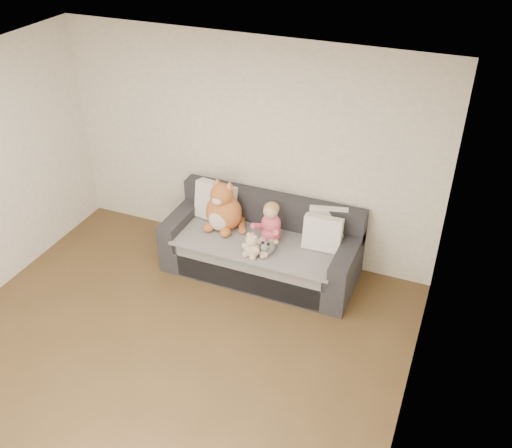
{
  "coord_description": "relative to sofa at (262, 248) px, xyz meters",
  "views": [
    {
      "loc": [
        2.34,
        -2.93,
        4.11
      ],
      "look_at": [
        0.37,
        1.87,
        0.75
      ],
      "focal_mm": 40.0,
      "sensor_mm": 36.0,
      "label": 1
    }
  ],
  "objects": [
    {
      "name": "plush_cow",
      "position": [
        0.18,
        -0.29,
        0.24
      ],
      "size": [
        0.15,
        0.24,
        0.19
      ],
      "rotation": [
        0.0,
        0.0,
        -0.01
      ],
      "color": "white",
      "rests_on": "sofa"
    },
    {
      "name": "sippy_cup",
      "position": [
        0.04,
        -0.29,
        0.22
      ],
      "size": [
        0.09,
        0.08,
        0.11
      ],
      "rotation": [
        0.0,
        0.0,
        0.38
      ],
      "color": "#443693",
      "rests_on": "sofa"
    },
    {
      "name": "cushion_right_front",
      "position": [
        0.69,
        0.03,
        0.36
      ],
      "size": [
        0.43,
        0.21,
        0.4
      ],
      "rotation": [
        0.0,
        0.0,
        0.04
      ],
      "color": "silver",
      "rests_on": "sofa"
    },
    {
      "name": "room_shell",
      "position": [
        -0.37,
        -1.64,
        0.99
      ],
      "size": [
        5.0,
        5.0,
        5.0
      ],
      "color": "brown",
      "rests_on": "ground"
    },
    {
      "name": "sofa",
      "position": [
        0.0,
        0.0,
        0.0
      ],
      "size": [
        2.2,
        0.94,
        0.85
      ],
      "color": "#252429",
      "rests_on": "ground"
    },
    {
      "name": "cushion_left",
      "position": [
        -0.65,
        0.15,
        0.39
      ],
      "size": [
        0.52,
        0.29,
        0.47
      ],
      "rotation": [
        0.0,
        0.0,
        -0.14
      ],
      "color": "silver",
      "rests_on": "sofa"
    },
    {
      "name": "cushion_right_back",
      "position": [
        0.69,
        0.24,
        0.36
      ],
      "size": [
        0.46,
        0.29,
        0.4
      ],
      "rotation": [
        0.0,
        0.0,
        0.24
      ],
      "color": "silver",
      "rests_on": "sofa"
    },
    {
      "name": "plush_cat",
      "position": [
        -0.48,
        -0.0,
        0.4
      ],
      "size": [
        0.52,
        0.44,
        0.65
      ],
      "rotation": [
        0.0,
        0.0,
        -0.08
      ],
      "color": "#A66124",
      "rests_on": "sofa"
    },
    {
      "name": "teddy_bear",
      "position": [
        0.04,
        -0.4,
        0.28
      ],
      "size": [
        0.22,
        0.18,
        0.29
      ],
      "rotation": [
        0.0,
        0.0,
        -0.26
      ],
      "color": "beige",
      "rests_on": "sofa"
    },
    {
      "name": "toddler",
      "position": [
        0.11,
        -0.08,
        0.37
      ],
      "size": [
        0.35,
        0.5,
        0.49
      ],
      "rotation": [
        0.0,
        0.0,
        -0.1
      ],
      "color": "#E45051",
      "rests_on": "sofa"
    }
  ]
}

